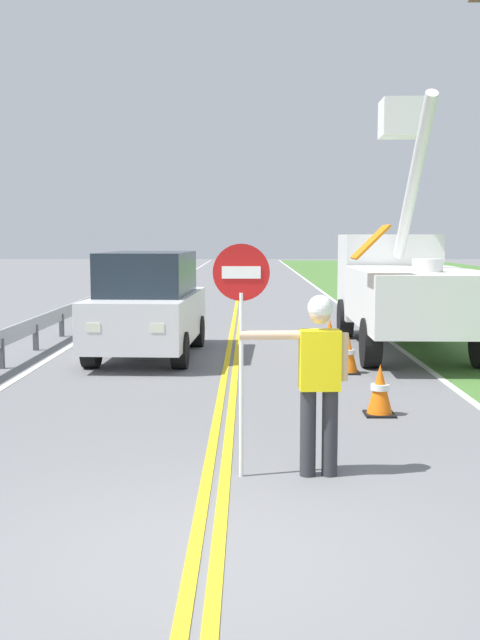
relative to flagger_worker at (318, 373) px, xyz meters
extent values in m
plane|color=slate|center=(-1.02, -2.00, -1.05)|extent=(160.00, 160.00, 0.00)
cube|color=yellow|center=(-1.11, 18.00, -1.04)|extent=(0.11, 110.00, 0.01)
cube|color=yellow|center=(-0.93, 18.00, -1.04)|extent=(0.11, 110.00, 0.01)
cube|color=silver|center=(2.58, 18.00, -1.04)|extent=(0.12, 110.00, 0.01)
cube|color=silver|center=(-4.62, 18.00, -1.04)|extent=(0.12, 110.00, 0.01)
cylinder|color=#2D2D33|center=(0.12, 0.00, -0.61)|extent=(0.16, 0.16, 0.88)
cylinder|color=#2D2D33|center=(-0.10, 0.00, -0.61)|extent=(0.16, 0.16, 0.88)
cube|color=yellow|center=(0.01, 0.00, 0.13)|extent=(0.41, 0.26, 0.60)
cylinder|color=beige|center=(-0.49, -0.02, 0.38)|extent=(0.60, 0.11, 0.09)
cylinder|color=beige|center=(0.25, 0.01, 0.16)|extent=(0.09, 0.09, 0.48)
sphere|color=beige|center=(0.01, 0.00, 0.60)|extent=(0.22, 0.22, 0.22)
sphere|color=white|center=(0.01, 0.00, 0.65)|extent=(0.25, 0.25, 0.25)
cylinder|color=silver|center=(-0.77, -0.03, -0.12)|extent=(0.04, 0.04, 1.85)
cylinder|color=#B71414|center=(-0.77, -0.03, 1.00)|extent=(0.56, 0.02, 0.56)
cube|color=white|center=(-0.77, -0.05, 1.00)|extent=(0.38, 0.01, 0.12)
cube|color=white|center=(2.60, 7.49, 0.16)|extent=(2.38, 4.64, 1.10)
cube|color=white|center=(2.66, 10.94, 0.41)|extent=(2.23, 2.14, 2.00)
cube|color=#1E2833|center=(2.68, 11.96, 0.71)|extent=(1.98, 0.09, 0.90)
cylinder|color=silver|center=(2.59, 6.57, 0.83)|extent=(0.56, 0.56, 0.24)
cylinder|color=silver|center=(2.61, 8.06, 2.44)|extent=(0.29, 3.15, 3.13)
cube|color=white|center=(2.64, 9.55, 3.92)|extent=(0.91, 0.91, 0.80)
cube|color=orange|center=(1.39, 5.71, 1.26)|extent=(0.61, 0.81, 0.59)
cylinder|color=black|center=(1.63, 10.75, -0.59)|extent=(0.34, 0.93, 0.92)
cylinder|color=black|center=(3.69, 10.72, -0.59)|extent=(0.34, 0.93, 0.92)
cylinder|color=black|center=(1.56, 6.47, -0.59)|extent=(0.34, 0.93, 0.92)
cube|color=silver|center=(-2.71, 7.77, -0.25)|extent=(2.03, 4.67, 0.92)
cube|color=#1E2833|center=(-2.71, 7.77, 0.63)|extent=(1.74, 2.92, 0.84)
cube|color=#EAEACC|center=(-2.25, 5.47, -0.20)|extent=(0.24, 0.07, 0.16)
cube|color=#EAEACC|center=(-3.35, 5.52, -0.20)|extent=(0.24, 0.07, 0.16)
cylinder|color=black|center=(-1.95, 6.31, -0.71)|extent=(0.31, 0.69, 0.68)
cylinder|color=black|center=(-3.59, 6.38, -0.71)|extent=(0.31, 0.69, 0.68)
cylinder|color=black|center=(-1.83, 9.16, -0.71)|extent=(0.31, 0.69, 0.68)
cylinder|color=black|center=(-3.46, 9.23, -0.71)|extent=(0.31, 0.69, 0.68)
cone|color=orange|center=(1.08, 2.65, -0.70)|extent=(0.36, 0.36, 0.70)
cylinder|color=white|center=(1.08, 2.65, -0.66)|extent=(0.25, 0.25, 0.08)
cube|color=black|center=(1.08, 2.65, -1.03)|extent=(0.40, 0.40, 0.03)
cone|color=orange|center=(1.07, 5.86, -0.70)|extent=(0.36, 0.36, 0.70)
cylinder|color=white|center=(1.07, 5.86, -0.66)|extent=(0.25, 0.25, 0.08)
cube|color=black|center=(1.07, 5.86, -1.03)|extent=(0.40, 0.40, 0.03)
cone|color=orange|center=(1.01, 8.46, -0.70)|extent=(0.36, 0.36, 0.70)
cylinder|color=white|center=(1.01, 8.46, -0.66)|extent=(0.25, 0.25, 0.08)
cube|color=black|center=(1.01, 8.46, -1.03)|extent=(0.40, 0.40, 0.03)
cube|color=#9EA0A3|center=(-5.22, 12.00, -0.50)|extent=(0.06, 32.00, 0.32)
cube|color=#4C4C51|center=(-5.22, 6.29, -0.77)|extent=(0.10, 0.10, 0.55)
cube|color=#4C4C51|center=(-5.22, 8.57, -0.77)|extent=(0.10, 0.10, 0.55)
cube|color=#4C4C51|center=(-5.22, 10.86, -0.77)|extent=(0.10, 0.10, 0.55)
cube|color=#4C4C51|center=(-5.22, 13.14, -0.77)|extent=(0.10, 0.10, 0.55)
cube|color=#4C4C51|center=(-5.22, 15.43, -0.77)|extent=(0.10, 0.10, 0.55)
cube|color=#4C4C51|center=(-5.22, 17.71, -0.77)|extent=(0.10, 0.10, 0.55)
cube|color=#4C4C51|center=(-5.22, 20.00, -0.77)|extent=(0.10, 0.10, 0.55)
cube|color=#4C4C51|center=(-5.22, 22.29, -0.77)|extent=(0.10, 0.10, 0.55)
cube|color=#4C4C51|center=(-5.22, 24.57, -0.77)|extent=(0.10, 0.10, 0.55)
cube|color=#4C4C51|center=(-5.22, 26.86, -0.77)|extent=(0.10, 0.10, 0.55)
camera|label=1|loc=(-0.70, -7.53, 1.34)|focal=43.04mm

